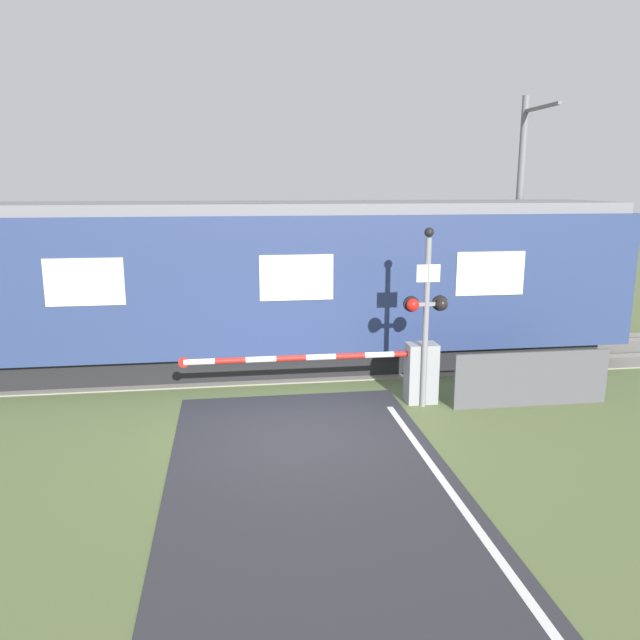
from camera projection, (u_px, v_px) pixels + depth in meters
name	position (u px, v px, depth m)	size (l,w,h in m)	color
ground_plane	(299.00, 433.00, 10.93)	(80.00, 80.00, 0.00)	#5B6B3D
track_bed	(279.00, 363.00, 15.14)	(36.00, 3.20, 0.13)	gray
train	(290.00, 283.00, 14.76)	(15.66, 3.15, 3.87)	black
crossing_barrier	(404.00, 370.00, 12.32)	(5.02, 0.44, 1.20)	gray
signal_post	(427.00, 307.00, 11.83)	(0.87, 0.26, 3.49)	gray
catenary_pole	(519.00, 215.00, 17.23)	(0.20, 1.90, 6.58)	slate
roadside_fence	(532.00, 379.00, 12.17)	(3.15, 0.06, 1.10)	#4C4C51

